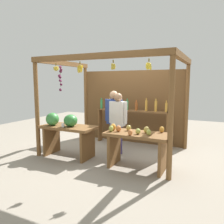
# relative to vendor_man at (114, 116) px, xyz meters

# --- Properties ---
(ground_plane) EXTENTS (12.00, 12.00, 0.00)m
(ground_plane) POSITION_rel_vendor_man_xyz_m (0.05, 0.00, -0.94)
(ground_plane) COLOR gray
(ground_plane) RESTS_ON ground
(market_stall) EXTENTS (3.27, 2.27, 2.36)m
(market_stall) POSITION_rel_vendor_man_xyz_m (0.05, 0.50, 0.45)
(market_stall) COLOR brown
(market_stall) RESTS_ON ground
(fruit_counter_left) EXTENTS (1.32, 0.65, 1.06)m
(fruit_counter_left) POSITION_rel_vendor_man_xyz_m (-0.87, -0.84, -0.26)
(fruit_counter_left) COLOR brown
(fruit_counter_left) RESTS_ON ground
(fruit_counter_right) EXTENTS (1.32, 0.66, 0.90)m
(fruit_counter_right) POSITION_rel_vendor_man_xyz_m (0.91, -0.81, -0.37)
(fruit_counter_right) COLOR brown
(fruit_counter_right) RESTS_ON ground
(bottle_shelf_unit) EXTENTS (2.10, 0.22, 1.35)m
(bottle_shelf_unit) POSITION_rel_vendor_man_xyz_m (0.17, 0.81, -0.12)
(bottle_shelf_unit) COLOR brown
(bottle_shelf_unit) RESTS_ON ground
(vendor_man) EXTENTS (0.48, 0.21, 1.57)m
(vendor_man) POSITION_rel_vendor_man_xyz_m (0.00, 0.00, 0.00)
(vendor_man) COLOR #464C4F
(vendor_man) RESTS_ON ground
(vendor_woman) EXTENTS (0.48, 0.21, 1.52)m
(vendor_woman) POSITION_rel_vendor_man_xyz_m (0.17, -0.10, -0.03)
(vendor_woman) COLOR #463D75
(vendor_woman) RESTS_ON ground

